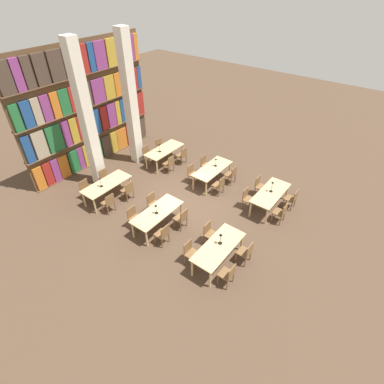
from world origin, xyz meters
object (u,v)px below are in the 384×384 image
object	(u,v)px
chair_6	(292,198)
chair_19	(105,178)
desk_lamp_5	(159,146)
pillar_center	(130,102)
chair_20	(169,163)
reading_table_5	(164,151)
chair_10	(182,218)
chair_13	(193,173)
chair_8	(163,234)
reading_table_3	(212,170)
chair_9	(134,217)
chair_1	(191,252)
chair_4	(281,212)
desk_lamp_4	(100,180)
pillar_left	(87,119)
chair_2	(246,252)
reading_table_2	(157,213)
reading_table_0	(219,248)
reading_table_4	(107,185)
chair_12	(219,185)
chair_7	(260,186)
chair_11	(153,203)
chair_14	(231,174)
chair_15	(205,164)
chair_5	(248,198)
chair_23	(161,147)
desk_lamp_1	(272,185)
chair_21	(148,154)
desk_lamp_3	(216,161)
chair_22	(182,155)
chair_3	(210,233)
reading_table_1	(271,194)
chair_18	(128,190)
desk_lamp_2	(156,207)

from	to	relation	value
chair_6	chair_19	world-z (taller)	same
desk_lamp_5	pillar_center	bearing A→B (deg)	104.31
chair_20	reading_table_5	bearing A→B (deg)	56.42
chair_10	chair_13	size ratio (longest dim) A/B	1.00
chair_8	reading_table_3	xyz separation A→B (m)	(4.10, 0.74, 0.21)
chair_9	desk_lamp_5	distance (m)	4.38
chair_1	chair_4	bearing A→B (deg)	157.52
desk_lamp_4	chair_20	xyz separation A→B (m)	(3.34, -0.70, -0.59)
pillar_left	chair_13	distance (m)	4.90
chair_2	reading_table_2	distance (m)	3.43
pillar_center	chair_19	distance (m)	3.57
reading_table_0	chair_4	world-z (taller)	chair_4
reading_table_4	chair_12	bearing A→B (deg)	-48.64
chair_7	chair_11	size ratio (longest dim) A/B	1.00
chair_14	chair_15	world-z (taller)	same
chair_5	reading_table_5	xyz separation A→B (m)	(0.55, 4.89, 0.21)
chair_2	chair_23	bearing A→B (deg)	62.87
chair_6	chair_5	bearing A→B (deg)	126.69
desk_lamp_1	chair_20	xyz separation A→B (m)	(-0.50, 4.86, -0.62)
pillar_center	chair_12	bearing A→B (deg)	-88.12
chair_6	chair_21	xyz separation A→B (m)	(-0.97, 7.00, 0.00)
desk_lamp_3	desk_lamp_5	distance (m)	2.87
chair_4	reading_table_4	world-z (taller)	chair_4
chair_4	chair_19	size ratio (longest dim) A/B	1.00
chair_14	chair_12	bearing A→B (deg)	180.00
pillar_center	chair_22	world-z (taller)	pillar_center
chair_13	reading_table_5	xyz separation A→B (m)	(0.47, 2.08, 0.21)
chair_22	chair_2	bearing A→B (deg)	-122.77
chair_7	chair_11	bearing A→B (deg)	-37.83
chair_1	chair_4	distance (m)	3.90
chair_4	chair_10	size ratio (longest dim) A/B	1.00
chair_12	chair_2	bearing A→B (deg)	-133.58
chair_9	chair_1	bearing A→B (deg)	88.51
chair_13	reading_table_4	xyz separation A→B (m)	(-3.08, 2.08, 0.21)
chair_1	desk_lamp_4	size ratio (longest dim) A/B	2.01
chair_12	reading_table_4	distance (m)	4.66
chair_5	reading_table_4	world-z (taller)	chair_5
chair_3	chair_4	distance (m)	2.92
desk_lamp_3	chair_11	bearing A→B (deg)	168.52
chair_23	reading_table_3	bearing A→B (deg)	82.47
desk_lamp_4	reading_table_5	size ratio (longest dim) A/B	0.21
chair_10	chair_4	bearing A→B (deg)	-47.78
reading_table_1	desk_lamp_3	size ratio (longest dim) A/B	5.11
chair_6	chair_18	bearing A→B (deg)	122.67
desk_lamp_2	reading_table_5	distance (m)	4.66
chair_8	chair_12	size ratio (longest dim) A/B	1.00
chair_4	chair_23	bearing A→B (deg)	81.62
reading_table_1	chair_4	xyz separation A→B (m)	(-0.52, -0.71, -0.21)
chair_11	chair_21	bearing A→B (deg)	-132.44
reading_table_5	chair_10	bearing A→B (deg)	-130.84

